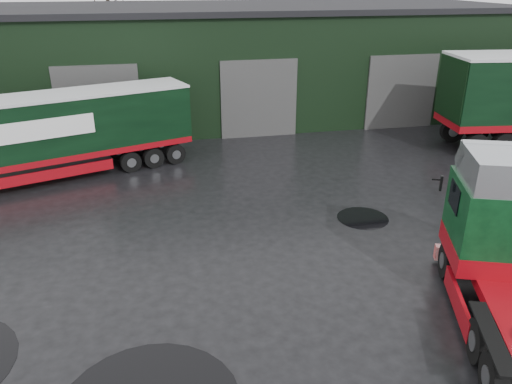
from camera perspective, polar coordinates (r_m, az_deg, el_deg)
ground at (r=14.02m, az=4.66°, el=-10.77°), size 100.00×100.00×0.00m
warehouse at (r=31.89m, az=-2.06°, el=14.98°), size 32.40×12.40×6.30m
trailer_left at (r=22.28m, az=-22.01°, el=5.88°), size 11.57×5.88×3.55m
tree_back_a at (r=41.25m, az=-16.35°, el=18.28°), size 4.40×4.40×9.50m
tree_back_b at (r=43.42m, az=6.42°, el=17.92°), size 4.40×4.40×7.50m
puddle_1 at (r=18.05m, az=12.09°, el=-2.92°), size 1.81×1.81×0.01m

